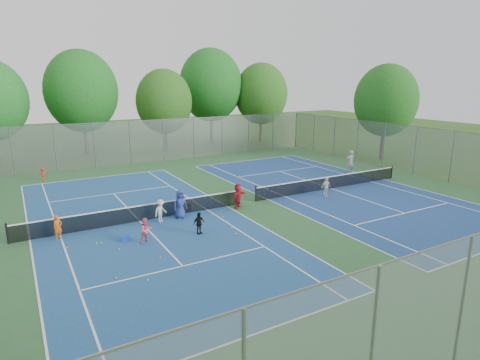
% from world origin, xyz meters
% --- Properties ---
extents(ground, '(120.00, 120.00, 0.00)m').
position_xyz_m(ground, '(0.00, 0.00, 0.00)').
color(ground, '#2A5019').
rests_on(ground, ground).
extents(court_pad, '(32.00, 32.00, 0.01)m').
position_xyz_m(court_pad, '(0.00, 0.00, 0.01)').
color(court_pad, '#2A5930').
rests_on(court_pad, ground).
extents(court_left, '(10.97, 23.77, 0.01)m').
position_xyz_m(court_left, '(-7.00, 0.00, 0.02)').
color(court_left, navy).
rests_on(court_left, court_pad).
extents(court_right, '(10.97, 23.77, 0.01)m').
position_xyz_m(court_right, '(7.00, 0.00, 0.02)').
color(court_right, navy).
rests_on(court_right, court_pad).
extents(net_left, '(12.87, 0.10, 0.91)m').
position_xyz_m(net_left, '(-7.00, 0.00, 0.46)').
color(net_left, black).
rests_on(net_left, ground).
extents(net_right, '(12.87, 0.10, 0.91)m').
position_xyz_m(net_right, '(7.00, 0.00, 0.46)').
color(net_right, black).
rests_on(net_right, ground).
extents(fence_north, '(32.00, 0.10, 4.00)m').
position_xyz_m(fence_north, '(0.00, 16.00, 2.00)').
color(fence_north, gray).
rests_on(fence_north, ground).
extents(fence_east, '(0.10, 32.00, 4.00)m').
position_xyz_m(fence_east, '(16.00, 0.00, 2.00)').
color(fence_east, gray).
rests_on(fence_east, ground).
extents(tree_nl, '(7.20, 7.20, 10.69)m').
position_xyz_m(tree_nl, '(-6.00, 23.00, 6.54)').
color(tree_nl, '#443326').
rests_on(tree_nl, ground).
extents(tree_nc, '(6.00, 6.00, 8.85)m').
position_xyz_m(tree_nc, '(2.00, 21.00, 5.39)').
color(tree_nc, '#443326').
rests_on(tree_nc, ground).
extents(tree_nr, '(7.60, 7.60, 11.42)m').
position_xyz_m(tree_nr, '(9.00, 24.00, 7.04)').
color(tree_nr, '#443326').
rests_on(tree_nr, ground).
extents(tree_ne, '(6.60, 6.60, 9.77)m').
position_xyz_m(tree_ne, '(15.00, 22.00, 5.97)').
color(tree_ne, '#443326').
rests_on(tree_ne, ground).
extents(tree_side_e, '(6.00, 6.00, 9.20)m').
position_xyz_m(tree_side_e, '(19.00, 6.00, 5.74)').
color(tree_side_e, '#443326').
rests_on(tree_side_e, ground).
extents(ball_crate, '(0.45, 0.45, 0.31)m').
position_xyz_m(ball_crate, '(-8.41, -2.44, 0.15)').
color(ball_crate, blue).
rests_on(ball_crate, ground).
extents(ball_hopper, '(0.31, 0.31, 0.49)m').
position_xyz_m(ball_hopper, '(-3.89, 0.41, 0.24)').
color(ball_hopper, '#23832D').
rests_on(ball_hopper, ground).
extents(student_a, '(0.55, 0.49, 1.27)m').
position_xyz_m(student_a, '(-11.20, -0.60, 0.63)').
color(student_a, '#D25913').
rests_on(student_a, ground).
extents(student_b, '(0.71, 0.61, 1.26)m').
position_xyz_m(student_b, '(-7.56, -3.13, 0.63)').
color(student_b, '#E65982').
rests_on(student_b, ground).
extents(student_c, '(0.96, 0.82, 1.29)m').
position_xyz_m(student_c, '(-6.00, -0.66, 0.65)').
color(student_c, beige).
rests_on(student_c, ground).
extents(student_d, '(0.73, 0.44, 1.15)m').
position_xyz_m(student_d, '(-4.89, -3.35, 0.58)').
color(student_d, black).
rests_on(student_d, ground).
extents(student_e, '(0.84, 0.57, 1.65)m').
position_xyz_m(student_e, '(-4.81, -0.60, 0.82)').
color(student_e, navy).
rests_on(student_e, ground).
extents(student_f, '(1.43, 1.18, 1.54)m').
position_xyz_m(student_f, '(-1.05, -0.60, 0.77)').
color(student_f, '#A91827').
rests_on(student_f, ground).
extents(child_far_baseline, '(0.75, 0.60, 1.01)m').
position_xyz_m(child_far_baseline, '(-10.90, 13.04, 0.51)').
color(child_far_baseline, red).
rests_on(child_far_baseline, ground).
extents(instructor, '(0.74, 0.50, 1.97)m').
position_xyz_m(instructor, '(11.69, 2.88, 0.99)').
color(instructor, '#98989A').
rests_on(instructor, ground).
extents(teen_court_b, '(0.80, 0.35, 1.34)m').
position_xyz_m(teen_court_b, '(5.32, -1.36, 0.67)').
color(teen_court_b, silver).
rests_on(teen_court_b, ground).
extents(tennis_ball_0, '(0.07, 0.07, 0.07)m').
position_xyz_m(tennis_ball_0, '(-7.58, -5.18, 0.03)').
color(tennis_ball_0, '#B3D531').
rests_on(tennis_ball_0, ground).
extents(tennis_ball_1, '(0.07, 0.07, 0.07)m').
position_xyz_m(tennis_ball_1, '(-8.94, -3.40, 0.03)').
color(tennis_ball_1, '#BAD932').
rests_on(tennis_ball_1, ground).
extents(tennis_ball_2, '(0.07, 0.07, 0.07)m').
position_xyz_m(tennis_ball_2, '(-3.09, -3.54, 0.03)').
color(tennis_ball_2, '#C0CE30').
rests_on(tennis_ball_2, ground).
extents(tennis_ball_3, '(0.07, 0.07, 0.07)m').
position_xyz_m(tennis_ball_3, '(-8.67, -6.94, 0.03)').
color(tennis_ball_3, '#C1E936').
rests_on(tennis_ball_3, ground).
extents(tennis_ball_4, '(0.07, 0.07, 0.07)m').
position_xyz_m(tennis_ball_4, '(-11.03, -1.97, 0.03)').
color(tennis_ball_4, gold).
rests_on(tennis_ball_4, ground).
extents(tennis_ball_5, '(0.07, 0.07, 0.07)m').
position_xyz_m(tennis_ball_5, '(-3.31, -4.40, 0.03)').
color(tennis_ball_5, yellow).
rests_on(tennis_ball_5, ground).
extents(tennis_ball_6, '(0.07, 0.07, 0.07)m').
position_xyz_m(tennis_ball_6, '(-9.70, -6.12, 0.03)').
color(tennis_ball_6, '#BFE134').
rests_on(tennis_ball_6, ground).
extents(tennis_ball_7, '(0.07, 0.07, 0.07)m').
position_xyz_m(tennis_ball_7, '(-2.80, -2.51, 0.03)').
color(tennis_ball_7, '#ADC62E').
rests_on(tennis_ball_7, ground).
extents(tennis_ball_8, '(0.07, 0.07, 0.07)m').
position_xyz_m(tennis_ball_8, '(-9.72, -2.13, 0.03)').
color(tennis_ball_8, yellow).
rests_on(tennis_ball_8, ground).
extents(tennis_ball_9, '(0.07, 0.07, 0.07)m').
position_xyz_m(tennis_ball_9, '(-4.31, -1.50, 0.03)').
color(tennis_ball_9, yellow).
rests_on(tennis_ball_9, ground).
extents(tennis_ball_10, '(0.07, 0.07, 0.07)m').
position_xyz_m(tennis_ball_10, '(-2.70, -1.77, 0.03)').
color(tennis_ball_10, gold).
rests_on(tennis_ball_10, ground).
extents(tennis_ball_11, '(0.07, 0.07, 0.07)m').
position_xyz_m(tennis_ball_11, '(-9.50, -2.19, 0.03)').
color(tennis_ball_11, '#DBEC36').
rests_on(tennis_ball_11, ground).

